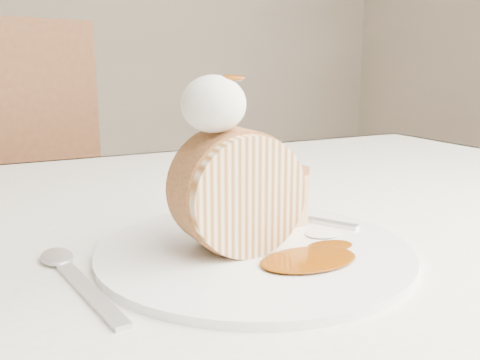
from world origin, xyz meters
name	(u,v)px	position (x,y,z in m)	size (l,w,h in m)	color
table	(204,290)	(0.00, 0.20, 0.66)	(1.40, 0.90, 0.75)	white
plate	(254,251)	(0.00, 0.07, 0.75)	(0.29, 0.29, 0.01)	white
roulade_slice	(237,192)	(-0.02, 0.07, 0.81)	(0.11, 0.11, 0.06)	#FFE4B1
cake_chunk	(266,200)	(0.04, 0.12, 0.78)	(0.06, 0.06, 0.05)	#AB7241
whipped_cream	(213,104)	(-0.04, 0.07, 0.89)	(0.06, 0.06, 0.05)	white
caramel_drizzle	(230,71)	(-0.03, 0.07, 0.92)	(0.03, 0.02, 0.01)	#733304
caramel_pool	(308,259)	(0.02, 0.01, 0.76)	(0.09, 0.06, 0.00)	#733304
fork	(303,218)	(0.08, 0.12, 0.76)	(0.02, 0.17, 0.00)	silver
spoon	(90,293)	(-0.16, 0.05, 0.75)	(0.02, 0.16, 0.00)	silver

